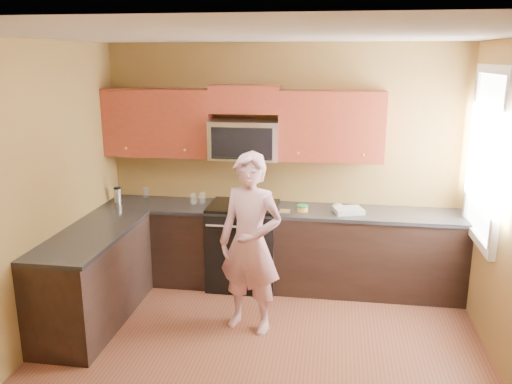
% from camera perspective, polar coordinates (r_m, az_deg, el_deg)
% --- Properties ---
extents(floor, '(4.00, 4.00, 0.00)m').
position_cam_1_polar(floor, '(4.66, 0.01, -18.69)').
color(floor, brown).
rests_on(floor, ground).
extents(ceiling, '(4.00, 4.00, 0.00)m').
position_cam_1_polar(ceiling, '(3.90, 0.01, 16.70)').
color(ceiling, white).
rests_on(ceiling, ground).
extents(wall_back, '(4.00, 0.00, 4.00)m').
position_cam_1_polar(wall_back, '(6.00, 2.91, 2.98)').
color(wall_back, brown).
rests_on(wall_back, ground).
extents(wall_front, '(4.00, 0.00, 4.00)m').
position_cam_1_polar(wall_front, '(2.29, -7.98, -17.46)').
color(wall_front, brown).
rests_on(wall_front, ground).
extents(wall_left, '(0.00, 4.00, 4.00)m').
position_cam_1_polar(wall_left, '(4.79, -24.36, -1.32)').
color(wall_left, brown).
rests_on(wall_left, ground).
extents(cabinet_back_run, '(4.00, 0.60, 0.88)m').
position_cam_1_polar(cabinet_back_run, '(5.97, 2.50, -6.19)').
color(cabinet_back_run, black).
rests_on(cabinet_back_run, floor).
extents(cabinet_left_run, '(0.60, 1.60, 0.88)m').
position_cam_1_polar(cabinet_left_run, '(5.43, -17.22, -9.03)').
color(cabinet_left_run, black).
rests_on(cabinet_left_run, floor).
extents(countertop_back, '(4.00, 0.62, 0.04)m').
position_cam_1_polar(countertop_back, '(5.81, 2.53, -1.98)').
color(countertop_back, black).
rests_on(countertop_back, cabinet_back_run).
extents(countertop_left, '(0.62, 1.60, 0.04)m').
position_cam_1_polar(countertop_left, '(5.27, -17.50, -4.44)').
color(countertop_left, black).
rests_on(countertop_left, cabinet_left_run).
extents(stove, '(0.76, 0.65, 0.95)m').
position_cam_1_polar(stove, '(5.99, -1.36, -5.76)').
color(stove, black).
rests_on(stove, floor).
extents(microwave, '(0.76, 0.40, 0.42)m').
position_cam_1_polar(microwave, '(5.84, -1.20, 3.67)').
color(microwave, silver).
rests_on(microwave, wall_back).
extents(upper_cab_left, '(1.22, 0.33, 0.75)m').
position_cam_1_polar(upper_cab_left, '(6.12, -10.33, 3.94)').
color(upper_cab_left, maroon).
rests_on(upper_cab_left, wall_back).
extents(upper_cab_right, '(1.12, 0.33, 0.75)m').
position_cam_1_polar(upper_cab_right, '(5.79, 8.08, 3.44)').
color(upper_cab_right, maroon).
rests_on(upper_cab_right, wall_back).
extents(upper_cab_over_mw, '(0.76, 0.33, 0.30)m').
position_cam_1_polar(upper_cab_over_mw, '(5.79, -1.17, 10.07)').
color(upper_cab_over_mw, maroon).
rests_on(upper_cab_over_mw, wall_back).
extents(window, '(0.06, 1.06, 1.66)m').
position_cam_1_polar(window, '(5.31, 23.79, 3.53)').
color(window, white).
rests_on(window, wall_right).
extents(woman, '(0.72, 0.57, 1.72)m').
position_cam_1_polar(woman, '(4.92, -0.61, -5.61)').
color(woman, pink).
rests_on(woman, floor).
extents(frying_pan, '(0.30, 0.47, 0.06)m').
position_cam_1_polar(frying_pan, '(5.74, -1.24, -1.65)').
color(frying_pan, black).
rests_on(frying_pan, stove).
extents(butter_tub, '(0.14, 0.14, 0.09)m').
position_cam_1_polar(butter_tub, '(5.72, 5.06, -2.10)').
color(butter_tub, '#F3B340').
rests_on(butter_tub, countertop_back).
extents(toast_slice, '(0.11, 0.11, 0.01)m').
position_cam_1_polar(toast_slice, '(5.68, 3.15, -2.08)').
color(toast_slice, '#B27F47').
rests_on(toast_slice, countertop_back).
extents(napkin_a, '(0.12, 0.13, 0.06)m').
position_cam_1_polar(napkin_a, '(5.76, 0.89, -1.60)').
color(napkin_a, silver).
rests_on(napkin_a, countertop_back).
extents(napkin_b, '(0.13, 0.14, 0.07)m').
position_cam_1_polar(napkin_b, '(5.82, 8.86, -1.56)').
color(napkin_b, silver).
rests_on(napkin_b, countertop_back).
extents(dish_towel, '(0.36, 0.32, 0.05)m').
position_cam_1_polar(dish_towel, '(5.73, 9.99, -1.98)').
color(dish_towel, white).
rests_on(dish_towel, countertop_back).
extents(travel_mug, '(0.10, 0.10, 0.18)m').
position_cam_1_polar(travel_mug, '(6.26, -14.75, -1.06)').
color(travel_mug, silver).
rests_on(travel_mug, countertop_back).
extents(glass_a, '(0.08, 0.08, 0.12)m').
position_cam_1_polar(glass_a, '(6.37, -11.91, -0.04)').
color(glass_a, silver).
rests_on(glass_a, countertop_back).
extents(glass_b, '(0.09, 0.09, 0.12)m').
position_cam_1_polar(glass_b, '(6.01, -6.81, -0.71)').
color(glass_b, silver).
rests_on(glass_b, countertop_back).
extents(glass_c, '(0.08, 0.08, 0.12)m').
position_cam_1_polar(glass_c, '(6.03, -5.85, -0.62)').
color(glass_c, silver).
rests_on(glass_c, countertop_back).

